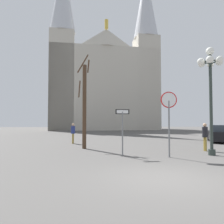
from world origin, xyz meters
TOP-DOWN VIEW (x-y plane):
  - ground_plane at (0.00, 0.00)m, footprint 120.00×120.00m
  - cathedral at (-0.54, 38.90)m, footprint 22.25×14.12m
  - stop_sign at (1.42, 3.88)m, footprint 0.80×0.08m
  - one_way_arrow_sign at (-0.82, 4.36)m, footprint 0.71×0.09m
  - street_lamp at (3.84, 4.38)m, footprint 1.38×1.25m
  - bare_tree at (-2.90, 7.61)m, footprint 0.86×0.88m
  - parked_car_near_black at (8.38, 11.31)m, footprint 3.27×4.48m
  - pedestrian_walking at (-3.93, 10.80)m, footprint 0.32×0.32m
  - pedestrian_standing at (4.29, 5.96)m, footprint 0.32×0.32m

SIDE VIEW (x-z plane):
  - ground_plane at x=0.00m, z-range 0.00..0.00m
  - parked_car_near_black at x=8.38m, z-range -0.04..1.40m
  - pedestrian_walking at x=-3.93m, z-range 0.16..1.74m
  - pedestrian_standing at x=4.29m, z-range 0.17..1.81m
  - one_way_arrow_sign at x=-0.82m, z-range 0.33..2.69m
  - stop_sign at x=1.42m, z-range 0.65..3.86m
  - bare_tree at x=-2.90m, z-range -0.25..6.00m
  - street_lamp at x=3.84m, z-range 1.26..6.92m
  - cathedral at x=-0.54m, z-range -6.51..27.66m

